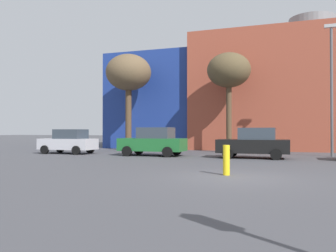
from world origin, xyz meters
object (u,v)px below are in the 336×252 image
Objects in this scene: parked_car_2 at (254,143)px; bare_tree_0 at (129,74)px; parked_car_0 at (69,142)px; bare_tree_1 at (229,72)px; parked_car_1 at (153,142)px; street_lamp at (332,82)px; bollard_yellow_0 at (226,160)px.

parked_car_2 is 12.78m from bare_tree_0.
bare_tree_1 reaches higher than parked_car_0.
parked_car_1 is 0.51× the size of street_lamp.
parked_car_1 is at bearing -180.00° from parked_car_0.
bare_tree_0 is 15.06m from street_lamp.
parked_car_0 is 12.49m from parked_car_2.
bollard_yellow_0 is (-0.25, -8.12, -0.34)m from parked_car_2.
bare_tree_0 is at bearing -26.43° from parked_car_2.
street_lamp is (4.64, 10.94, 4.05)m from bollard_yellow_0.
street_lamp is at bearing -8.98° from bare_tree_0.
bollard_yellow_0 is 12.56m from street_lamp.
parked_car_0 is 12.49m from bare_tree_1.
parked_car_0 is 7.75m from bare_tree_0.
bare_tree_0 is 8.19m from bare_tree_1.
parked_car_0 is 14.69m from bollard_yellow_0.
bare_tree_1 is at bearing 162.23° from street_lamp.
bare_tree_0 is at bearing -50.96° from parked_car_1.
parked_car_0 is at bearing 146.45° from bollard_yellow_0.
street_lamp is (14.79, -2.34, -1.64)m from bare_tree_0.
parked_car_2 is 0.50× the size of street_lamp.
bare_tree_0 is at bearing -112.07° from parked_car_0.
bollard_yellow_0 is at bearing 146.45° from parked_car_0.
bare_tree_0 is 1.07× the size of bare_tree_1.
parked_car_2 is 7.40m from bare_tree_1.
parked_car_0 is 6.28m from parked_car_1.
bare_tree_1 is (4.00, 4.94, 5.03)m from parked_car_1.
bare_tree_0 reaches higher than parked_car_2.
parked_car_0 is 3.63× the size of bollard_yellow_0.
parked_car_0 is 0.96× the size of parked_car_2.
bollard_yellow_0 is (12.24, -8.12, -0.30)m from parked_car_0.
bollard_yellow_0 is (5.95, -8.12, -0.36)m from parked_car_1.
bare_tree_1 is 7.06m from street_lamp.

